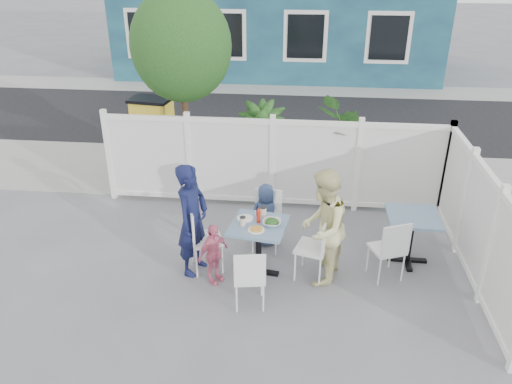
# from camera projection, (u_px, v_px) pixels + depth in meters

# --- Properties ---
(ground) EXTENTS (80.00, 80.00, 0.00)m
(ground) POSITION_uv_depth(u_px,v_px,m) (251.00, 286.00, 6.80)
(ground) COLOR slate
(near_sidewalk) EXTENTS (24.00, 2.60, 0.01)m
(near_sidewalk) POSITION_uv_depth(u_px,v_px,m) (272.00, 173.00, 10.19)
(near_sidewalk) COLOR gray
(near_sidewalk) RESTS_ON ground
(street) EXTENTS (24.00, 5.00, 0.01)m
(street) POSITION_uv_depth(u_px,v_px,m) (282.00, 118.00, 13.49)
(street) COLOR black
(street) RESTS_ON ground
(far_sidewalk) EXTENTS (24.00, 1.60, 0.01)m
(far_sidewalk) POSITION_uv_depth(u_px,v_px,m) (288.00, 89.00, 16.26)
(far_sidewalk) COLOR gray
(far_sidewalk) RESTS_ON ground
(fence_back) EXTENTS (5.86, 0.08, 1.60)m
(fence_back) POSITION_uv_depth(u_px,v_px,m) (272.00, 165.00, 8.59)
(fence_back) COLOR white
(fence_back) RESTS_ON ground
(fence_right) EXTENTS (0.08, 3.66, 1.60)m
(fence_right) POSITION_uv_depth(u_px,v_px,m) (477.00, 226.00, 6.71)
(fence_right) COLOR white
(fence_right) RESTS_ON ground
(tree) EXTENTS (1.80, 1.62, 3.59)m
(tree) POSITION_uv_depth(u_px,v_px,m) (181.00, 46.00, 8.75)
(tree) COLOR #382316
(tree) RESTS_ON ground
(utility_cabinet) EXTENTS (0.82, 0.64, 1.39)m
(utility_cabinet) POSITION_uv_depth(u_px,v_px,m) (154.00, 134.00, 10.30)
(utility_cabinet) COLOR gold
(utility_cabinet) RESTS_ON ground
(potted_shrub_a) EXTENTS (1.04, 1.04, 1.68)m
(potted_shrub_a) POSITION_uv_depth(u_px,v_px,m) (259.00, 147.00, 9.22)
(potted_shrub_a) COLOR #183C13
(potted_shrub_a) RESTS_ON ground
(potted_shrub_b) EXTENTS (1.82, 1.96, 1.79)m
(potted_shrub_b) POSITION_uv_depth(u_px,v_px,m) (358.00, 150.00, 8.93)
(potted_shrub_b) COLOR #183C13
(potted_shrub_b) RESTS_ON ground
(main_table) EXTENTS (0.85, 0.85, 0.79)m
(main_table) POSITION_uv_depth(u_px,v_px,m) (259.00, 235.00, 6.83)
(main_table) COLOR #45647D
(main_table) RESTS_ON ground
(spare_table) EXTENTS (0.73, 0.73, 0.76)m
(spare_table) POSITION_uv_depth(u_px,v_px,m) (412.00, 226.00, 7.09)
(spare_table) COLOR #45647D
(spare_table) RESTS_ON ground
(chair_left) EXTENTS (0.56, 0.57, 0.98)m
(chair_left) POSITION_uv_depth(u_px,v_px,m) (200.00, 234.00, 6.93)
(chair_left) COLOR white
(chair_left) RESTS_ON ground
(chair_right) EXTENTS (0.52, 0.53, 0.96)m
(chair_right) POSITION_uv_depth(u_px,v_px,m) (318.00, 243.00, 6.75)
(chair_right) COLOR white
(chair_right) RESTS_ON ground
(chair_back) EXTENTS (0.44, 0.43, 0.91)m
(chair_back) POSITION_uv_depth(u_px,v_px,m) (267.00, 215.00, 7.51)
(chair_back) COLOR white
(chair_back) RESTS_ON ground
(chair_near) EXTENTS (0.45, 0.43, 0.86)m
(chair_near) POSITION_uv_depth(u_px,v_px,m) (250.00, 275.00, 6.19)
(chair_near) COLOR white
(chair_near) RESTS_ON ground
(chair_spare) EXTENTS (0.54, 0.53, 0.92)m
(chair_spare) POSITION_uv_depth(u_px,v_px,m) (391.00, 246.00, 6.72)
(chair_spare) COLOR white
(chair_spare) RESTS_ON ground
(man) EXTENTS (0.55, 0.68, 1.63)m
(man) POSITION_uv_depth(u_px,v_px,m) (192.00, 220.00, 6.80)
(man) COLOR #11163C
(man) RESTS_ON ground
(woman) EXTENTS (0.79, 0.92, 1.63)m
(woman) POSITION_uv_depth(u_px,v_px,m) (323.00, 228.00, 6.61)
(woman) COLOR #D2C74F
(woman) RESTS_ON ground
(boy) EXTENTS (0.56, 0.45, 1.00)m
(boy) POSITION_uv_depth(u_px,v_px,m) (266.00, 215.00, 7.59)
(boy) COLOR navy
(boy) RESTS_ON ground
(toddler) EXTENTS (0.48, 0.55, 0.89)m
(toddler) POSITION_uv_depth(u_px,v_px,m) (213.00, 254.00, 6.72)
(toddler) COLOR pink
(toddler) RESTS_ON ground
(plate_main) EXTENTS (0.22, 0.22, 0.01)m
(plate_main) POSITION_uv_depth(u_px,v_px,m) (256.00, 230.00, 6.60)
(plate_main) COLOR white
(plate_main) RESTS_ON main_table
(plate_side) EXTENTS (0.23, 0.23, 0.02)m
(plate_side) POSITION_uv_depth(u_px,v_px,m) (245.00, 218.00, 6.88)
(plate_side) COLOR white
(plate_side) RESTS_ON main_table
(salad_bowl) EXTENTS (0.25, 0.25, 0.06)m
(salad_bowl) POSITION_uv_depth(u_px,v_px,m) (272.00, 223.00, 6.73)
(salad_bowl) COLOR white
(salad_bowl) RESTS_ON main_table
(coffee_cup_a) EXTENTS (0.08, 0.08, 0.12)m
(coffee_cup_a) POSITION_uv_depth(u_px,v_px,m) (243.00, 221.00, 6.70)
(coffee_cup_a) COLOR beige
(coffee_cup_a) RESTS_ON main_table
(coffee_cup_b) EXTENTS (0.09, 0.09, 0.13)m
(coffee_cup_b) POSITION_uv_depth(u_px,v_px,m) (263.00, 212.00, 6.93)
(coffee_cup_b) COLOR beige
(coffee_cup_b) RESTS_ON main_table
(ketchup_bottle) EXTENTS (0.06, 0.06, 0.18)m
(ketchup_bottle) POSITION_uv_depth(u_px,v_px,m) (259.00, 217.00, 6.76)
(ketchup_bottle) COLOR red
(ketchup_bottle) RESTS_ON main_table
(salt_shaker) EXTENTS (0.03, 0.03, 0.07)m
(salt_shaker) POSITION_uv_depth(u_px,v_px,m) (256.00, 213.00, 6.98)
(salt_shaker) COLOR white
(salt_shaker) RESTS_ON main_table
(pepper_shaker) EXTENTS (0.03, 0.03, 0.07)m
(pepper_shaker) POSITION_uv_depth(u_px,v_px,m) (257.00, 213.00, 6.97)
(pepper_shaker) COLOR black
(pepper_shaker) RESTS_ON main_table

